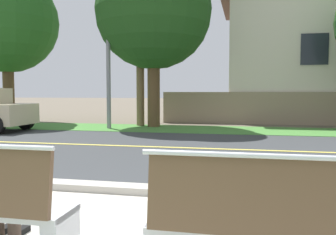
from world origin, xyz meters
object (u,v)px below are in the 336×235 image
object	(u,v)px
bench_right	(279,229)
streetlamp	(110,10)
shade_tree_far_left	(8,14)
shade_tree_left	(157,1)

from	to	relation	value
bench_right	streetlamp	xyz separation A→B (m)	(-5.33, 10.70, 4.03)
streetlamp	shade_tree_far_left	bearing A→B (deg)	166.35
bench_right	shade_tree_left	world-z (taller)	shade_tree_left
streetlamp	shade_tree_left	bearing A→B (deg)	25.99
shade_tree_far_left	shade_tree_left	xyz separation A→B (m)	(6.90, -0.48, 0.07)
shade_tree_far_left	shade_tree_left	bearing A→B (deg)	-3.96
bench_right	shade_tree_left	xyz separation A→B (m)	(-3.69, 11.50, 4.48)
bench_right	shade_tree_far_left	distance (m)	16.58
shade_tree_left	shade_tree_far_left	bearing A→B (deg)	176.04
bench_right	streetlamp	size ratio (longest dim) A/B	0.24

